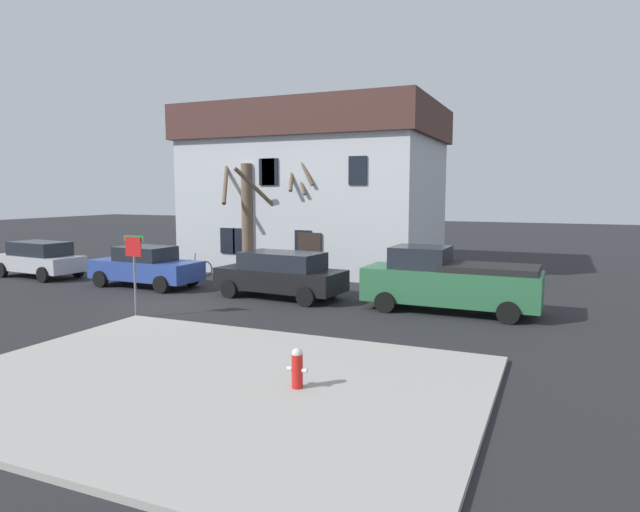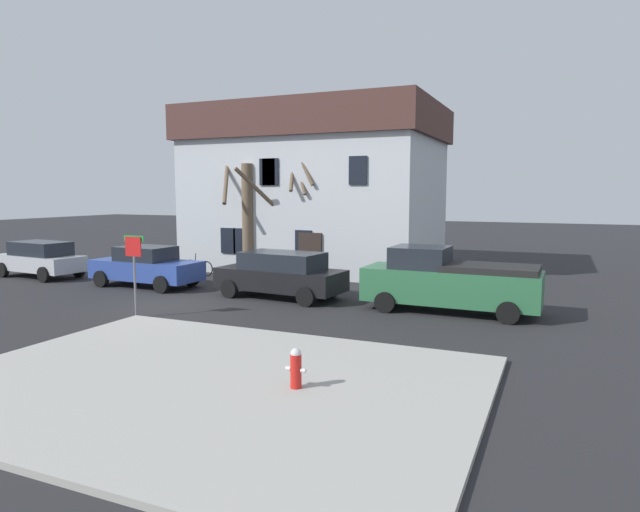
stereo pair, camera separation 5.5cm
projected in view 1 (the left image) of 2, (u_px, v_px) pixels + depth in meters
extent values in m
plane|color=#262628|center=(171.00, 304.00, 19.26)|extent=(120.00, 120.00, 0.00)
cube|color=#A8A59E|center=(208.00, 382.00, 11.19)|extent=(10.88, 8.06, 0.12)
cube|color=silver|center=(316.00, 205.00, 28.53)|extent=(11.77, 7.81, 6.40)
cube|color=#4C2D28|center=(316.00, 126.00, 28.07)|extent=(12.27, 8.31, 1.69)
cube|color=#2D231E|center=(310.00, 256.00, 24.61)|extent=(1.10, 0.12, 2.10)
cube|color=black|center=(228.00, 241.00, 26.24)|extent=(0.80, 0.08, 1.20)
cube|color=black|center=(241.00, 241.00, 25.96)|extent=(0.80, 0.08, 1.20)
cube|color=black|center=(303.00, 244.00, 24.68)|extent=(0.80, 0.08, 1.20)
cube|color=black|center=(267.00, 172.00, 25.02)|extent=(0.80, 0.08, 1.20)
cube|color=black|center=(270.00, 172.00, 24.96)|extent=(0.80, 0.08, 1.20)
cube|color=black|center=(358.00, 170.00, 23.31)|extent=(0.80, 0.08, 1.20)
cylinder|color=brown|center=(247.00, 220.00, 25.68)|extent=(0.53, 0.53, 5.20)
cylinder|color=brown|center=(226.00, 181.00, 25.41)|extent=(1.10, 1.92, 2.17)
cylinder|color=brown|center=(255.00, 188.00, 24.69)|extent=(1.35, 1.77, 1.85)
cylinder|color=brown|center=(249.00, 171.00, 26.19)|extent=(1.65, 0.79, 1.87)
cylinder|color=brown|center=(312.00, 217.00, 25.12)|extent=(0.47, 0.47, 5.54)
cylinder|color=brown|center=(305.00, 179.00, 25.47)|extent=(0.96, 1.23, 1.75)
cylinder|color=brown|center=(302.00, 163.00, 24.41)|extent=(1.35, 0.64, 2.01)
cylinder|color=brown|center=(300.00, 175.00, 24.69)|extent=(1.05, 1.05, 1.81)
cylinder|color=brown|center=(293.00, 163.00, 24.92)|extent=(0.73, 1.83, 2.64)
cube|color=#B7BABF|center=(39.00, 263.00, 25.31)|extent=(4.54, 2.13, 0.70)
cube|color=#1E232B|center=(40.00, 248.00, 25.20)|extent=(2.86, 1.77, 0.62)
cylinder|color=black|center=(2.00, 270.00, 25.31)|extent=(0.70, 0.28, 0.68)
cylinder|color=black|center=(37.00, 266.00, 26.82)|extent=(0.70, 0.28, 0.68)
cylinder|color=black|center=(43.00, 275.00, 23.89)|extent=(0.70, 0.28, 0.68)
cylinder|color=black|center=(78.00, 270.00, 25.39)|extent=(0.70, 0.28, 0.68)
cube|color=#2D4799|center=(146.00, 270.00, 22.81)|extent=(4.76, 1.99, 0.77)
cube|color=#1E232B|center=(145.00, 253.00, 22.73)|extent=(2.22, 1.68, 0.58)
cylinder|color=black|center=(101.00, 279.00, 22.71)|extent=(0.69, 0.24, 0.68)
cylinder|color=black|center=(133.00, 273.00, 24.35)|extent=(0.69, 0.24, 0.68)
cylinder|color=black|center=(161.00, 284.00, 21.35)|extent=(0.69, 0.24, 0.68)
cylinder|color=black|center=(191.00, 278.00, 22.98)|extent=(0.69, 0.24, 0.68)
cube|color=black|center=(280.00, 279.00, 20.39)|extent=(4.92, 2.28, 0.76)
cube|color=#1E232B|center=(282.00, 261.00, 20.27)|extent=(3.09, 1.90, 0.62)
cylinder|color=black|center=(229.00, 289.00, 20.38)|extent=(0.70, 0.28, 0.68)
cylinder|color=black|center=(258.00, 282.00, 22.02)|extent=(0.70, 0.28, 0.68)
cylinder|color=black|center=(306.00, 297.00, 18.85)|extent=(0.70, 0.28, 0.68)
cylinder|color=black|center=(331.00, 288.00, 20.49)|extent=(0.70, 0.28, 0.68)
cube|color=#2D6B42|center=(451.00, 286.00, 17.94)|extent=(5.63, 2.03, 1.09)
cube|color=#1E232B|center=(421.00, 257.00, 18.25)|extent=(1.82, 1.73, 0.70)
cube|color=black|center=(490.00, 268.00, 17.36)|extent=(2.94, 1.90, 0.20)
cylinder|color=black|center=(385.00, 302.00, 17.92)|extent=(0.68, 0.23, 0.68)
cylinder|color=black|center=(402.00, 292.00, 19.66)|extent=(0.68, 0.23, 0.68)
cylinder|color=black|center=(508.00, 313.00, 16.35)|extent=(0.68, 0.23, 0.68)
cylinder|color=black|center=(514.00, 301.00, 18.09)|extent=(0.68, 0.23, 0.68)
cylinder|color=red|center=(297.00, 371.00, 10.67)|extent=(0.22, 0.22, 0.66)
sphere|color=silver|center=(297.00, 353.00, 10.63)|extent=(0.21, 0.21, 0.21)
cylinder|color=silver|center=(290.00, 368.00, 10.73)|extent=(0.10, 0.09, 0.09)
cylinder|color=silver|center=(305.00, 371.00, 10.60)|extent=(0.10, 0.09, 0.09)
cylinder|color=slate|center=(135.00, 278.00, 17.07)|extent=(0.07, 0.07, 2.53)
cube|color=red|center=(133.00, 247.00, 16.94)|extent=(0.60, 0.03, 0.60)
cube|color=#1E8C38|center=(134.00, 238.00, 16.95)|extent=(0.76, 0.02, 0.18)
torus|color=black|center=(207.00, 269.00, 25.65)|extent=(0.71, 0.16, 0.71)
torus|color=black|center=(190.00, 267.00, 26.20)|extent=(0.71, 0.16, 0.71)
cylinder|color=black|center=(198.00, 263.00, 25.90)|extent=(0.99, 0.20, 0.19)
cylinder|color=black|center=(195.00, 258.00, 25.98)|extent=(0.09, 0.05, 0.45)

